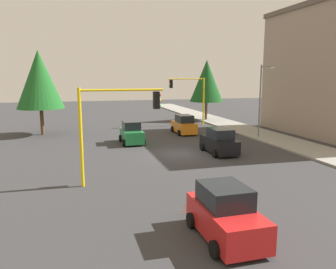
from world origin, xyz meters
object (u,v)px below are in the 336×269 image
traffic_signal_near_right (115,116)px  street_lamp_curbside (262,94)px  tree_roadside_far (207,81)px  car_black (219,142)px  car_green (132,133)px  traffic_signal_far_left (190,92)px  car_orange (184,125)px  car_red (226,215)px  tree_opposite_side (39,80)px

traffic_signal_near_right → street_lamp_curbside: bearing=122.9°
tree_roadside_far → car_black: (18.71, -6.55, -4.44)m
traffic_signal_near_right → car_green: 11.80m
traffic_signal_far_left → street_lamp_curbside: 10.96m
traffic_signal_far_left → car_black: (14.71, -2.76, -3.19)m
car_orange → car_red: bearing=-14.7°
traffic_signal_far_left → car_green: 12.80m
tree_roadside_far → car_red: size_ratio=2.16×
car_red → traffic_signal_near_right: bearing=-157.9°
tree_roadside_far → traffic_signal_far_left: bearing=-43.4°
tree_opposite_side → car_green: tree_opposite_side is taller
street_lamp_curbside → tree_opposite_side: (-8.39, -20.20, 1.27)m
car_orange → car_red: same height
tree_opposite_side → car_red: tree_opposite_side is taller
car_red → tree_roadside_far: bearing=159.0°
street_lamp_curbside → car_green: bearing=-97.0°
traffic_signal_far_left → car_green: traffic_signal_far_left is taller
car_green → car_red: 18.58m
traffic_signal_near_right → car_green: (-11.11, 2.72, -2.90)m
tree_opposite_side → car_green: 11.62m
traffic_signal_near_right → car_red: size_ratio=1.42×
traffic_signal_near_right → street_lamp_curbside: street_lamp_curbside is taller
car_green → car_black: (5.81, 5.87, 0.00)m
car_green → car_black: 8.26m
car_orange → car_black: size_ratio=0.99×
traffic_signal_near_right → tree_opposite_side: bearing=-163.4°
street_lamp_curbside → car_green: size_ratio=1.93×
street_lamp_curbside → car_orange: 8.59m
traffic_signal_near_right → street_lamp_curbside: 17.69m
car_green → car_orange: bearing=120.5°
street_lamp_curbside → car_green: (-1.50, -12.12, -3.45)m
traffic_signal_far_left → tree_opposite_side: (2.00, -16.71, 1.52)m
traffic_signal_far_left → tree_opposite_side: 16.90m
car_orange → car_black: bearing=-1.6°
street_lamp_curbside → car_black: 8.34m
traffic_signal_near_right → car_red: (7.47, 3.03, -2.90)m
tree_roadside_far → tree_opposite_side: 21.36m
traffic_signal_near_right → car_orange: (-14.72, 8.85, -2.90)m
traffic_signal_near_right → tree_opposite_side: 18.87m
car_green → car_black: size_ratio=0.91×
traffic_signal_far_left → car_black: traffic_signal_far_left is taller
traffic_signal_near_right → car_red: traffic_signal_near_right is taller
tree_roadside_far → car_red: bearing=-21.0°
car_black → street_lamp_curbside: bearing=124.6°
car_orange → street_lamp_curbside: bearing=49.5°
tree_opposite_side → car_red: (25.47, 8.39, -4.72)m
street_lamp_curbside → tree_roadside_far: (-14.39, 0.30, 0.99)m
tree_roadside_far → car_orange: tree_roadside_far is taller
traffic_signal_far_left → car_black: 15.30m
street_lamp_curbside → car_red: 21.05m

